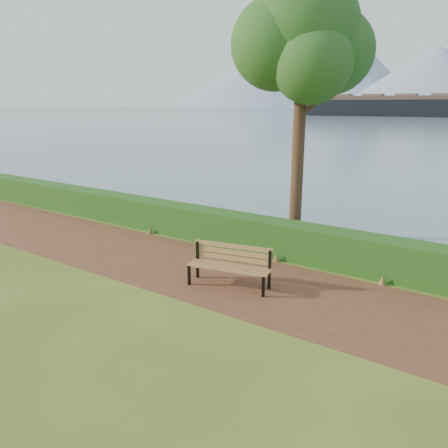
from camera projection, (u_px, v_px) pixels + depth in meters
The scene contains 6 objects.
ground at pixel (185, 272), 11.45m from camera, with size 140.00×140.00×0.00m, color #445117.
path at pixel (193, 268), 11.68m from camera, with size 40.00×3.40×0.01m, color #4F2C1B.
hedge at pixel (239, 231), 13.39m from camera, with size 32.00×0.85×1.00m, color #183F12.
bench at pixel (230, 263), 10.47m from camera, with size 2.08×1.01×1.01m.
tree at pixel (303, 37), 12.73m from camera, with size 3.89×3.67×8.24m.
cargo_ship at pixel (423, 106), 135.26m from camera, with size 72.28×18.40×21.71m.
Camera 1 is at (6.83, -8.28, 4.30)m, focal length 35.00 mm.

